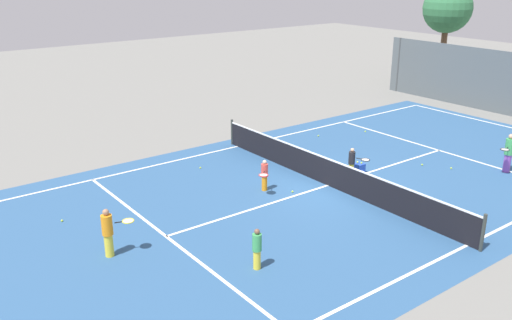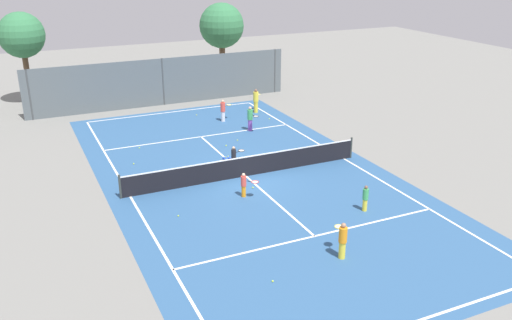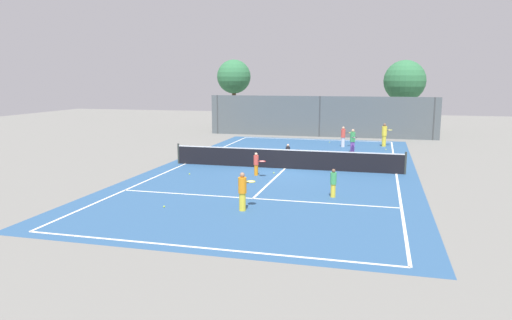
{
  "view_description": "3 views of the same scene",
  "coord_description": "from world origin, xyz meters",
  "px_view_note": "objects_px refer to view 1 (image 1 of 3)",
  "views": [
    {
      "loc": [
        12.86,
        -12.9,
        7.38
      ],
      "look_at": [
        -1.0,
        -2.42,
        1.19
      ],
      "focal_mm": 38.92,
      "sensor_mm": 36.0,
      "label": 1
    },
    {
      "loc": [
        -9.59,
        -21.97,
        10.11
      ],
      "look_at": [
        -0.05,
        -1.26,
        1.28
      ],
      "focal_mm": 38.5,
      "sensor_mm": 36.0,
      "label": 2
    },
    {
      "loc": [
        4.62,
        -23.68,
        4.59
      ],
      "look_at": [
        -0.86,
        -2.65,
        0.85
      ],
      "focal_mm": 33.48,
      "sensor_mm": 36.0,
      "label": 3
    }
  ],
  "objects_px": {
    "player_0": "(509,153)",
    "player_5": "(264,175)",
    "player_1": "(257,249)",
    "tennis_ball_2": "(62,221)",
    "tennis_ball_8": "(200,168)",
    "player_6": "(109,232)",
    "tennis_ball_1": "(422,165)",
    "tennis_ball_0": "(365,131)",
    "tennis_ball_7": "(318,136)",
    "player_4": "(353,162)",
    "tennis_ball_4": "(292,192)",
    "ball_crate": "(359,168)",
    "tennis_ball_3": "(451,168)"
  },
  "relations": [
    {
      "from": "tennis_ball_2",
      "to": "tennis_ball_4",
      "type": "xyz_separation_m",
      "value": [
        2.49,
        7.04,
        0.0
      ]
    },
    {
      "from": "player_0",
      "to": "tennis_ball_8",
      "type": "relative_size",
      "value": 22.32
    },
    {
      "from": "player_5",
      "to": "player_4",
      "type": "bearing_deg",
      "value": 74.69
    },
    {
      "from": "tennis_ball_4",
      "to": "tennis_ball_7",
      "type": "bearing_deg",
      "value": 129.29
    },
    {
      "from": "tennis_ball_4",
      "to": "tennis_ball_7",
      "type": "distance_m",
      "value": 6.65
    },
    {
      "from": "player_6",
      "to": "tennis_ball_7",
      "type": "xyz_separation_m",
      "value": [
        -4.58,
        11.85,
        -0.68
      ]
    },
    {
      "from": "tennis_ball_7",
      "to": "tennis_ball_1",
      "type": "bearing_deg",
      "value": 6.4
    },
    {
      "from": "player_6",
      "to": "tennis_ball_0",
      "type": "bearing_deg",
      "value": 105.01
    },
    {
      "from": "player_0",
      "to": "player_5",
      "type": "height_order",
      "value": "player_0"
    },
    {
      "from": "player_6",
      "to": "tennis_ball_4",
      "type": "distance_m",
      "value": 6.74
    },
    {
      "from": "ball_crate",
      "to": "tennis_ball_0",
      "type": "height_order",
      "value": "ball_crate"
    },
    {
      "from": "player_0",
      "to": "tennis_ball_4",
      "type": "relative_size",
      "value": 22.32
    },
    {
      "from": "player_4",
      "to": "tennis_ball_7",
      "type": "distance_m",
      "value": 5.1
    },
    {
      "from": "tennis_ball_1",
      "to": "player_1",
      "type": "bearing_deg",
      "value": -76.97
    },
    {
      "from": "ball_crate",
      "to": "tennis_ball_1",
      "type": "bearing_deg",
      "value": 69.49
    },
    {
      "from": "tennis_ball_8",
      "to": "ball_crate",
      "type": "bearing_deg",
      "value": 48.72
    },
    {
      "from": "player_0",
      "to": "player_6",
      "type": "distance_m",
      "value": 14.65
    },
    {
      "from": "tennis_ball_0",
      "to": "tennis_ball_1",
      "type": "distance_m",
      "value": 4.69
    },
    {
      "from": "player_1",
      "to": "player_0",
      "type": "bearing_deg",
      "value": 89.67
    },
    {
      "from": "player_1",
      "to": "tennis_ball_3",
      "type": "relative_size",
      "value": 17.04
    },
    {
      "from": "tennis_ball_1",
      "to": "player_4",
      "type": "bearing_deg",
      "value": -104.32
    },
    {
      "from": "player_0",
      "to": "ball_crate",
      "type": "distance_m",
      "value": 5.56
    },
    {
      "from": "tennis_ball_1",
      "to": "tennis_ball_3",
      "type": "relative_size",
      "value": 1.0
    },
    {
      "from": "player_6",
      "to": "tennis_ball_1",
      "type": "height_order",
      "value": "player_6"
    },
    {
      "from": "player_6",
      "to": "tennis_ball_8",
      "type": "relative_size",
      "value": 20.71
    },
    {
      "from": "tennis_ball_0",
      "to": "tennis_ball_2",
      "type": "relative_size",
      "value": 1.0
    },
    {
      "from": "player_1",
      "to": "player_4",
      "type": "bearing_deg",
      "value": 114.52
    },
    {
      "from": "tennis_ball_3",
      "to": "ball_crate",
      "type": "bearing_deg",
      "value": -120.86
    },
    {
      "from": "tennis_ball_4",
      "to": "tennis_ball_8",
      "type": "relative_size",
      "value": 1.0
    },
    {
      "from": "player_4",
      "to": "tennis_ball_4",
      "type": "distance_m",
      "value": 2.73
    },
    {
      "from": "tennis_ball_2",
      "to": "tennis_ball_4",
      "type": "bearing_deg",
      "value": 70.54
    },
    {
      "from": "tennis_ball_1",
      "to": "tennis_ball_8",
      "type": "bearing_deg",
      "value": -124.82
    },
    {
      "from": "tennis_ball_3",
      "to": "tennis_ball_0",
      "type": "bearing_deg",
      "value": 168.76
    },
    {
      "from": "player_0",
      "to": "tennis_ball_7",
      "type": "relative_size",
      "value": 22.32
    },
    {
      "from": "player_4",
      "to": "tennis_ball_0",
      "type": "distance_m",
      "value": 5.94
    },
    {
      "from": "player_0",
      "to": "tennis_ball_0",
      "type": "distance_m",
      "value": 6.76
    },
    {
      "from": "tennis_ball_1",
      "to": "tennis_ball_4",
      "type": "bearing_deg",
      "value": -99.86
    },
    {
      "from": "tennis_ball_3",
      "to": "tennis_ball_7",
      "type": "distance_m",
      "value": 6.22
    },
    {
      "from": "tennis_ball_3",
      "to": "tennis_ball_4",
      "type": "height_order",
      "value": "same"
    },
    {
      "from": "player_0",
      "to": "tennis_ball_7",
      "type": "height_order",
      "value": "player_0"
    },
    {
      "from": "player_0",
      "to": "tennis_ball_1",
      "type": "height_order",
      "value": "player_0"
    },
    {
      "from": "player_0",
      "to": "tennis_ball_3",
      "type": "height_order",
      "value": "player_0"
    },
    {
      "from": "tennis_ball_1",
      "to": "tennis_ball_2",
      "type": "xyz_separation_m",
      "value": [
        -3.48,
        -12.77,
        0.0
      ]
    },
    {
      "from": "tennis_ball_2",
      "to": "player_5",
      "type": "bearing_deg",
      "value": 74.32
    },
    {
      "from": "tennis_ball_2",
      "to": "tennis_ball_8",
      "type": "height_order",
      "value": "same"
    },
    {
      "from": "player_4",
      "to": "player_6",
      "type": "relative_size",
      "value": 0.81
    },
    {
      "from": "tennis_ball_8",
      "to": "tennis_ball_7",
      "type": "bearing_deg",
      "value": 92.94
    },
    {
      "from": "tennis_ball_3",
      "to": "player_1",
      "type": "bearing_deg",
      "value": -82.54
    },
    {
      "from": "player_1",
      "to": "tennis_ball_0",
      "type": "xyz_separation_m",
      "value": [
        -6.65,
        11.33,
        -0.54
      ]
    },
    {
      "from": "player_5",
      "to": "tennis_ball_1",
      "type": "xyz_separation_m",
      "value": [
        1.7,
        6.4,
        -0.55
      ]
    }
  ]
}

